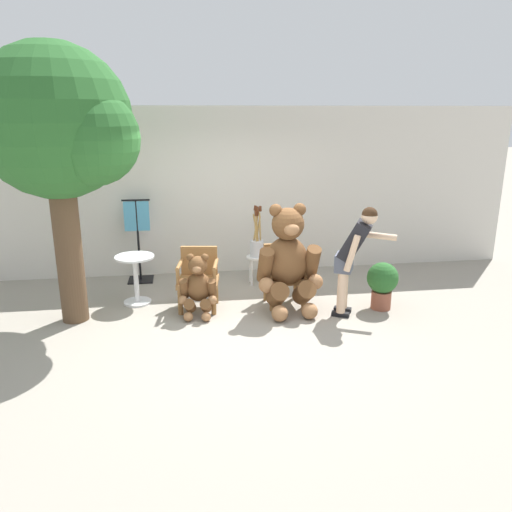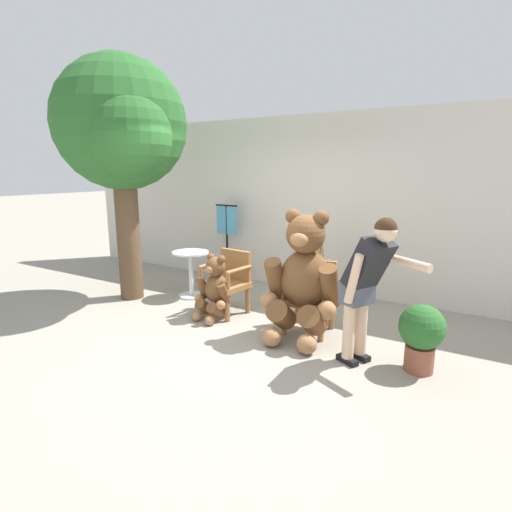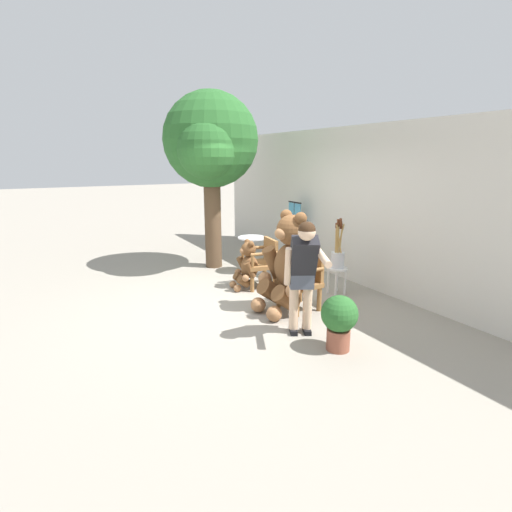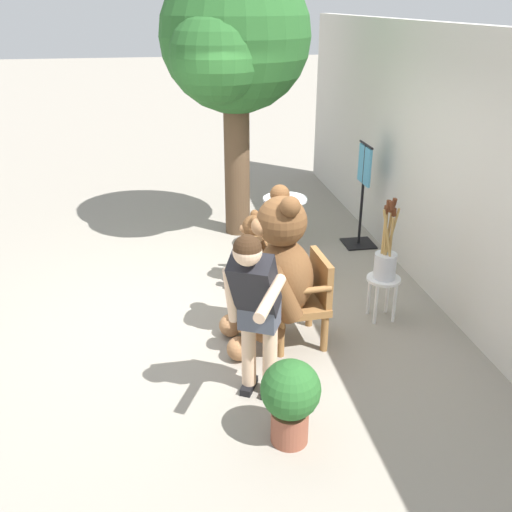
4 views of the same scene
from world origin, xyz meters
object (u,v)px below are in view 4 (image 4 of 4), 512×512
Objects in this scene: teddy_bear_large at (276,272)px; clothing_display_stand at (362,193)px; wooden_chair_right at (303,297)px; white_stool at (383,287)px; potted_plant at (290,397)px; person_visitor at (255,302)px; brush_bucket at (386,259)px; teddy_bear_small at (251,250)px; patio_tree at (232,43)px; wooden_chair_left at (277,246)px; round_side_table at (285,218)px.

teddy_bear_large is 2.68m from clothing_display_stand.
wooden_chair_right is at bearing -31.45° from clothing_display_stand.
potted_plant is (1.60, -1.32, 0.04)m from white_stool.
teddy_bear_large is 0.89m from person_visitor.
teddy_bear_large is at bearing 158.09° from person_visitor.
wooden_chair_right is 0.96m from brush_bucket.
teddy_bear_small is 2.14m from person_visitor.
wooden_chair_right is 3.50m from patio_tree.
wooden_chair_left is 1.29m from teddy_bear_large.
potted_plant is at bearing -11.58° from round_side_table.
teddy_bear_small is 0.57× the size of person_visitor.
person_visitor is 1.12× the size of clothing_display_stand.
teddy_bear_small is (-1.24, -0.29, -0.04)m from wooden_chair_right.
teddy_bear_small is at bearing -178.85° from teddy_bear_large.
teddy_bear_large is at bearing -88.28° from wooden_chair_right.
teddy_bear_small is 0.64× the size of clothing_display_stand.
person_visitor reaches higher than wooden_chair_left.
white_stool is 0.64× the size of round_side_table.
potted_plant is (2.57, -0.42, -0.07)m from wooden_chair_left.
wooden_chair_left is 2.61m from patio_tree.
teddy_bear_small reaches higher than white_stool.
clothing_display_stand is at bearing 67.25° from patio_tree.
round_side_table is at bearing 165.52° from teddy_bear_large.
patio_tree is 5.20× the size of potted_plant.
patio_tree reaches higher than clothing_display_stand.
patio_tree is at bearing -112.75° from clothing_display_stand.
person_visitor reaches higher than potted_plant.
teddy_bear_small is at bearing -92.97° from wooden_chair_left.
teddy_bear_large is 1.29m from teddy_bear_small.
patio_tree is at bearing -155.58° from brush_bucket.
person_visitor is 1.84× the size of brush_bucket.
wooden_chair_right is at bearing 0.02° from wooden_chair_left.
clothing_display_stand is (-1.90, 0.42, 0.06)m from brush_bucket.
clothing_display_stand is (0.66, 1.58, -1.80)m from patio_tree.
round_side_table reaches higher than potted_plant.
wooden_chair_right is at bearing -7.72° from round_side_table.
potted_plant is at bearing -17.48° from wooden_chair_right.
patio_tree is at bearing -170.61° from wooden_chair_left.
patio_tree reaches higher than potted_plant.
wooden_chair_right is 0.99× the size of teddy_bear_small.
white_stool is at bearing 126.04° from person_visitor.
white_stool is 0.31m from brush_bucket.
brush_bucket reaches higher than wooden_chair_left.
wooden_chair_left is 1.00× the size of wooden_chair_right.
brush_bucket reaches higher than round_side_table.
teddy_bear_large is 1.74× the size of teddy_bear_small.
wooden_chair_left and wooden_chair_right have the same top height.
brush_bucket is 0.61× the size of clothing_display_stand.
round_side_table is at bearing 163.40° from person_visitor.
teddy_bear_large is at bearing -11.97° from wooden_chair_left.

